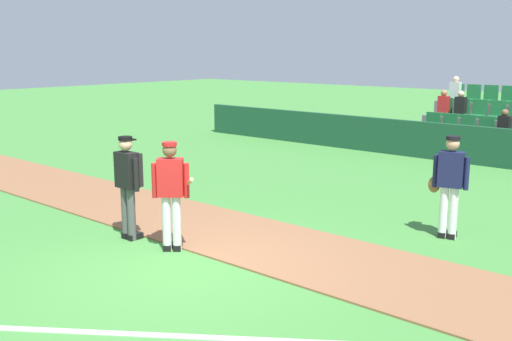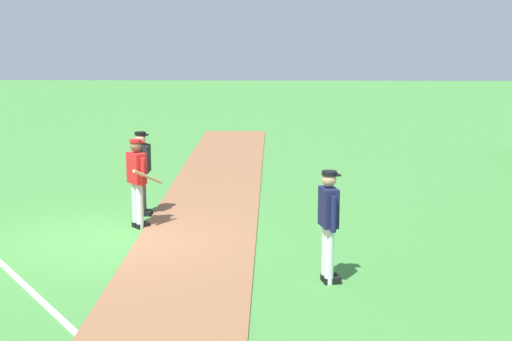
# 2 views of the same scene
# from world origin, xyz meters

# --- Properties ---
(ground_plane) EXTENTS (80.00, 80.00, 0.00)m
(ground_plane) POSITION_xyz_m (0.00, 0.00, 0.00)
(ground_plane) COLOR #42843A
(infield_dirt_path) EXTENTS (28.00, 2.21, 0.03)m
(infield_dirt_path) POSITION_xyz_m (0.00, 1.61, 0.01)
(infield_dirt_path) COLOR brown
(infield_dirt_path) RESTS_ON ground
(foul_line_chalk) EXTENTS (9.81, 7.07, 0.01)m
(foul_line_chalk) POSITION_xyz_m (3.00, -0.50, 0.01)
(foul_line_chalk) COLOR white
(foul_line_chalk) RESTS_ON ground
(batter_red_jersey) EXTENTS (0.71, 0.69, 1.76)m
(batter_red_jersey) POSITION_xyz_m (-0.70, 0.38, 0.97)
(batter_red_jersey) COLOR silver
(batter_red_jersey) RESTS_ON ground
(umpire_home_plate) EXTENTS (0.59, 0.31, 1.76)m
(umpire_home_plate) POSITION_xyz_m (-1.69, 0.31, 1.00)
(umpire_home_plate) COLOR #4C4C4C
(umpire_home_plate) RESTS_ON ground
(runner_navy_jersey) EXTENTS (0.67, 0.37, 1.76)m
(runner_navy_jersey) POSITION_xyz_m (2.34, 3.87, 0.96)
(runner_navy_jersey) COLOR white
(runner_navy_jersey) RESTS_ON ground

